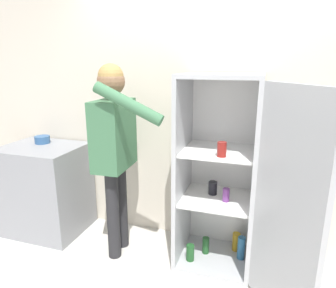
# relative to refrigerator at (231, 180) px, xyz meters

# --- Properties ---
(wall_back) EXTENTS (7.00, 0.06, 2.55)m
(wall_back) POSITION_rel_refrigerator_xyz_m (-0.31, 0.43, 0.45)
(wall_back) COLOR beige
(wall_back) RESTS_ON ground_plane
(refrigerator) EXTENTS (1.05, 1.14, 1.68)m
(refrigerator) POSITION_rel_refrigerator_xyz_m (0.00, 0.00, 0.00)
(refrigerator) COLOR #B7BABC
(refrigerator) RESTS_ON ground_plane
(person) EXTENTS (0.68, 0.60, 1.75)m
(person) POSITION_rel_refrigerator_xyz_m (-1.01, -0.08, 0.29)
(person) COLOR #262628
(person) RESTS_ON ground_plane
(counter) EXTENTS (0.80, 0.64, 0.93)m
(counter) POSITION_rel_refrigerator_xyz_m (-1.93, 0.06, -0.36)
(counter) COLOR gray
(counter) RESTS_ON ground_plane
(bowl) EXTENTS (0.15, 0.15, 0.08)m
(bowl) POSITION_rel_refrigerator_xyz_m (-2.00, 0.17, 0.15)
(bowl) COLOR #335B8E
(bowl) RESTS_ON counter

